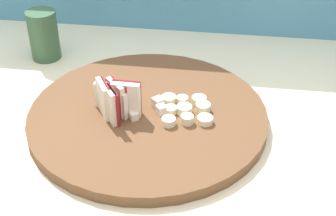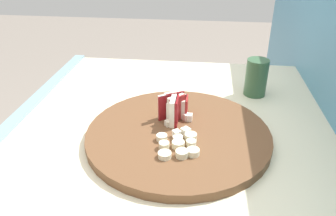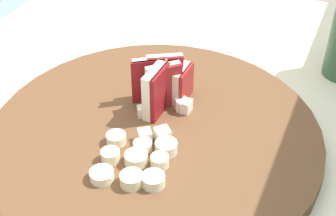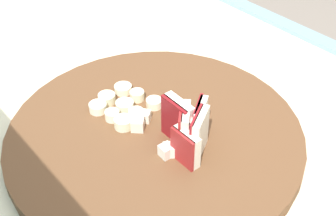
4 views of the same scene
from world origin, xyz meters
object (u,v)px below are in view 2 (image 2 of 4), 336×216
cutting_board (178,135)px  banana_slice_rows (179,145)px  apple_wedge_fan (175,108)px  apple_dice_pile (183,124)px  small_jar (256,77)px

cutting_board → banana_slice_rows: (0.07, 0.01, 0.02)m
apple_wedge_fan → apple_dice_pile: bearing=30.6°
cutting_board → apple_wedge_fan: 0.07m
apple_wedge_fan → banana_slice_rows: size_ratio=0.89×
banana_slice_rows → small_jar: (-0.34, 0.20, 0.03)m
apple_dice_pile → small_jar: (-0.25, 0.20, 0.03)m
apple_dice_pile → banana_slice_rows: (0.09, -0.00, -0.00)m
cutting_board → small_jar: size_ratio=3.95×
apple_dice_pile → banana_slice_rows: bearing=-1.2°
small_jar → banana_slice_rows: bearing=-30.7°
cutting_board → apple_wedge_fan: size_ratio=4.93×
apple_dice_pile → banana_slice_rows: apple_dice_pile is taller
apple_wedge_fan → apple_dice_pile: apple_wedge_fan is taller
cutting_board → apple_wedge_fan: bearing=-166.2°
cutting_board → banana_slice_rows: bearing=6.6°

